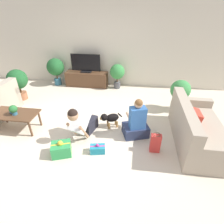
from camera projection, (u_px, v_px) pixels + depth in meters
ground_plane at (85, 125)px, 4.15m from camera, size 16.00×16.00×0.00m
wall_back at (104, 46)px, 5.68m from camera, size 8.40×0.06×2.60m
sofa_right at (196, 130)px, 3.52m from camera, size 0.89×1.81×0.82m
coffee_table at (15, 115)px, 3.84m from camera, size 1.01×0.53×0.42m
tv_console at (87, 79)px, 6.07m from camera, size 1.43×0.42×0.49m
tv at (86, 64)px, 5.80m from camera, size 0.99×0.20×0.60m
potted_plant_corner_right at (180, 93)px, 4.48m from camera, size 0.50×0.50×0.85m
potted_plant_back_left at (56, 68)px, 5.97m from camera, size 0.58×0.58×0.92m
potted_plant_back_right at (117, 73)px, 5.75m from camera, size 0.49×0.49×0.81m
potted_plant_corner_left at (18, 81)px, 5.02m from camera, size 0.56×0.56×0.91m
person_kneeling at (82, 122)px, 3.64m from camera, size 0.50×0.83×0.81m
person_sitting at (136, 123)px, 3.68m from camera, size 0.62×0.58×0.90m
dog at (110, 118)px, 3.96m from camera, size 0.49×0.31×0.38m
gift_box_a at (98, 149)px, 3.36m from camera, size 0.31×0.22×0.20m
gift_box_b at (61, 149)px, 3.28m from camera, size 0.43×0.38×0.32m
gift_bag_a at (155, 143)px, 3.31m from camera, size 0.19×0.13×0.42m
mug at (11, 111)px, 3.81m from camera, size 0.12×0.08×0.09m
tabletop_plant at (13, 110)px, 3.71m from camera, size 0.17×0.17×0.22m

